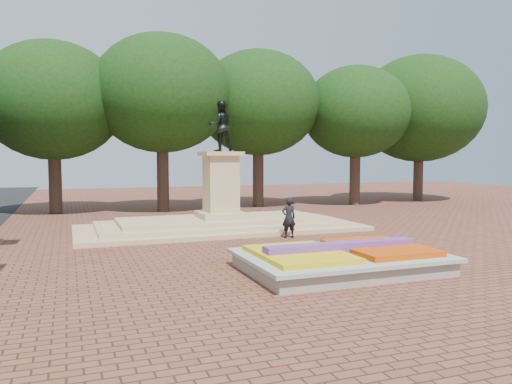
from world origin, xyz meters
TOP-DOWN VIEW (x-y plane):
  - ground at (0.00, 0.00)m, footprint 90.00×90.00m
  - flower_bed at (1.03, -2.00)m, footprint 6.30×4.30m
  - monument at (0.00, 8.00)m, footprint 14.00×6.00m
  - tree_row_back at (2.33, 18.00)m, footprint 44.80×8.80m
  - pedestrian at (2.13, 4.50)m, footprint 0.67×0.44m

SIDE VIEW (x-z plane):
  - ground at x=0.00m, z-range 0.00..0.00m
  - flower_bed at x=1.03m, z-range -0.08..0.83m
  - monument at x=0.00m, z-range -2.32..4.09m
  - pedestrian at x=2.13m, z-range 0.00..1.83m
  - tree_row_back at x=2.33m, z-range 1.46..11.89m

